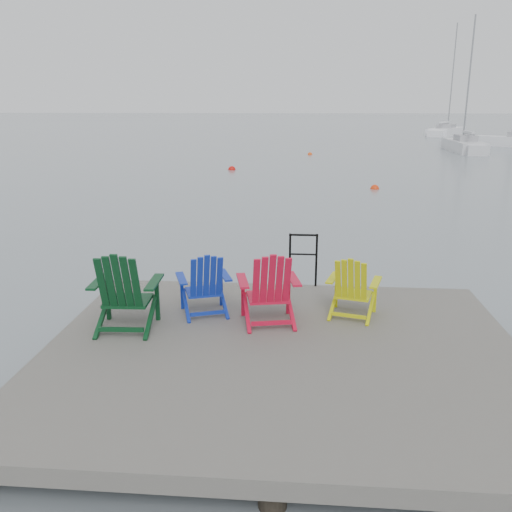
# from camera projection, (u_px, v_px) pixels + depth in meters

# --- Properties ---
(ground) EXTENTS (400.00, 400.00, 0.00)m
(ground) POSITION_uv_depth(u_px,v_px,m) (282.00, 384.00, 6.94)
(ground) COLOR slate
(ground) RESTS_ON ground
(dock) EXTENTS (6.00, 5.00, 1.40)m
(dock) POSITION_uv_depth(u_px,v_px,m) (282.00, 359.00, 6.85)
(dock) COLOR #322F2C
(dock) RESTS_ON ground
(handrail) EXTENTS (0.48, 0.04, 0.90)m
(handrail) POSITION_uv_depth(u_px,v_px,m) (303.00, 255.00, 8.99)
(handrail) COLOR black
(handrail) RESTS_ON dock
(chair_green) EXTENTS (0.92, 0.86, 1.12)m
(chair_green) POSITION_uv_depth(u_px,v_px,m) (124.00, 290.00, 7.20)
(chair_green) COLOR #093417
(chair_green) RESTS_ON dock
(chair_blue) EXTENTS (0.90, 0.85, 0.94)m
(chair_blue) POSITION_uv_depth(u_px,v_px,m) (205.00, 283.00, 7.78)
(chair_blue) COLOR #0F2AA2
(chair_blue) RESTS_ON dock
(chair_red) EXTENTS (0.95, 0.90, 1.05)m
(chair_red) POSITION_uv_depth(u_px,v_px,m) (269.00, 288.00, 7.43)
(chair_red) COLOR red
(chair_red) RESTS_ON dock
(chair_yellow) EXTENTS (0.84, 0.80, 0.91)m
(chair_yellow) POSITION_uv_depth(u_px,v_px,m) (353.00, 286.00, 7.69)
(chair_yellow) COLOR #C3C80B
(chair_yellow) RESTS_ON dock
(sailboat_near) EXTENTS (2.06, 7.07, 9.87)m
(sailboat_near) POSITION_uv_depth(u_px,v_px,m) (464.00, 147.00, 40.50)
(sailboat_near) COLOR silver
(sailboat_near) RESTS_ON ground
(sailboat_mid) EXTENTS (6.15, 8.95, 12.21)m
(sailboat_mid) POSITION_uv_depth(u_px,v_px,m) (446.00, 132.00, 61.41)
(sailboat_mid) COLOR white
(sailboat_mid) RESTS_ON ground
(buoy_a) EXTENTS (0.36, 0.36, 0.36)m
(buoy_a) POSITION_uv_depth(u_px,v_px,m) (375.00, 189.00, 22.76)
(buoy_a) COLOR red
(buoy_a) RESTS_ON ground
(buoy_b) EXTENTS (0.41, 0.41, 0.41)m
(buoy_b) POSITION_uv_depth(u_px,v_px,m) (232.00, 170.00, 29.30)
(buoy_b) COLOR red
(buoy_b) RESTS_ON ground
(buoy_d) EXTENTS (0.32, 0.32, 0.32)m
(buoy_d) POSITION_uv_depth(u_px,v_px,m) (310.00, 155.00, 38.00)
(buoy_d) COLOR #EC480D
(buoy_d) RESTS_ON ground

